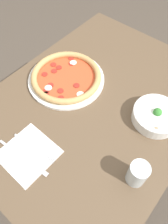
{
  "coord_description": "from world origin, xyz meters",
  "views": [
    {
      "loc": [
        0.44,
        0.3,
        1.45
      ],
      "look_at": [
        0.08,
        0.0,
        0.76
      ],
      "focal_mm": 35.0,
      "sensor_mm": 36.0,
      "label": 1
    }
  ],
  "objects": [
    {
      "name": "dining_table",
      "position": [
        0.0,
        0.0,
        0.61
      ],
      "size": [
        1.01,
        0.76,
        0.74
      ],
      "color": "brown",
      "rests_on": "ground_plane"
    },
    {
      "name": "napkin",
      "position": [
        0.33,
        -0.04,
        0.74
      ],
      "size": [
        0.18,
        0.18,
        0.0
      ],
      "color": "white",
      "rests_on": "dining_table"
    },
    {
      "name": "fork",
      "position": [
        0.3,
        -0.04,
        0.74
      ],
      "size": [
        0.03,
        0.18,
        0.0
      ],
      "rotation": [
        0.0,
        0.0,
        1.67
      ],
      "color": "silver",
      "rests_on": "napkin"
    },
    {
      "name": "glass",
      "position": [
        0.16,
        0.29,
        0.79
      ],
      "size": [
        0.06,
        0.06,
        0.09
      ],
      "color": "silver",
      "rests_on": "dining_table"
    },
    {
      "name": "ground_plane",
      "position": [
        0.0,
        0.0,
        0.0
      ],
      "size": [
        8.0,
        8.0,
        0.0
      ],
      "primitive_type": "plane",
      "color": "#4C4238"
    },
    {
      "name": "pizza",
      "position": [
        -0.01,
        -0.17,
        0.76
      ],
      "size": [
        0.33,
        0.33,
        0.04
      ],
      "color": "white",
      "rests_on": "dining_table"
    },
    {
      "name": "knife",
      "position": [
        0.35,
        -0.05,
        0.74
      ],
      "size": [
        0.03,
        0.22,
        0.01
      ],
      "rotation": [
        0.0,
        0.0,
        1.67
      ],
      "color": "silver",
      "rests_on": "napkin"
    },
    {
      "name": "bowl",
      "position": [
        -0.08,
        0.22,
        0.77
      ],
      "size": [
        0.18,
        0.18,
        0.07
      ],
      "color": "white",
      "rests_on": "dining_table"
    }
  ]
}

